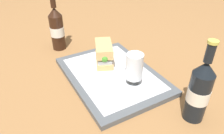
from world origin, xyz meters
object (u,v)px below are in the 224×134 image
at_px(plate, 104,64).
at_px(beer_bottle, 199,91).
at_px(second_bottle, 57,28).
at_px(beer_glass, 134,69).
at_px(sandwich, 104,54).

height_order(plate, beer_bottle, beer_bottle).
height_order(beer_bottle, second_bottle, same).
distance_m(plate, beer_glass, 0.18).
distance_m(plate, beer_bottle, 0.40).
bearing_deg(sandwich, beer_bottle, 41.23).
bearing_deg(beer_bottle, plate, -162.38).
bearing_deg(beer_glass, plate, -168.20).
xyz_separation_m(sandwich, second_bottle, (-0.28, -0.10, 0.03)).
bearing_deg(second_bottle, beer_glass, 17.08).
xyz_separation_m(sandwich, beer_glass, (0.16, 0.04, 0.01)).
height_order(plate, sandwich, sandwich).
relative_size(sandwich, beer_glass, 1.16).
relative_size(beer_glass, beer_bottle, 0.47).
height_order(beer_glass, beer_bottle, beer_bottle).
bearing_deg(plate, beer_glass, 11.80).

